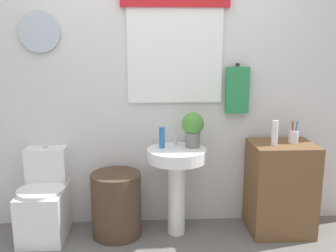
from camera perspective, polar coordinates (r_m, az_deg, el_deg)
back_wall at (r=3.29m, az=-1.67°, el=7.12°), size 4.40×0.18×2.60m
toilet at (r=3.40m, az=-18.28°, el=-11.03°), size 0.38×0.51×0.76m
laundry_hamper at (r=3.27m, az=-7.87°, el=-11.76°), size 0.42×0.42×0.55m
pedestal_sink at (r=3.16m, az=1.31°, el=-6.88°), size 0.50×0.50×0.76m
faucet at (r=3.21m, az=1.17°, el=-2.10°), size 0.03×0.03×0.10m
wooden_cabinet at (r=3.41m, az=16.75°, el=-9.00°), size 0.53×0.44×0.79m
soap_bottle at (r=3.13m, az=-0.93°, el=-1.77°), size 0.05×0.05×0.18m
potted_plant at (r=3.14m, az=3.81°, el=-0.20°), size 0.19×0.19×0.30m
lotion_bottle at (r=3.20m, az=15.97°, el=-0.98°), size 0.05×0.05×0.20m
toothbrush_cup at (r=3.33m, az=18.60°, el=-1.52°), size 0.08×0.08×0.19m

